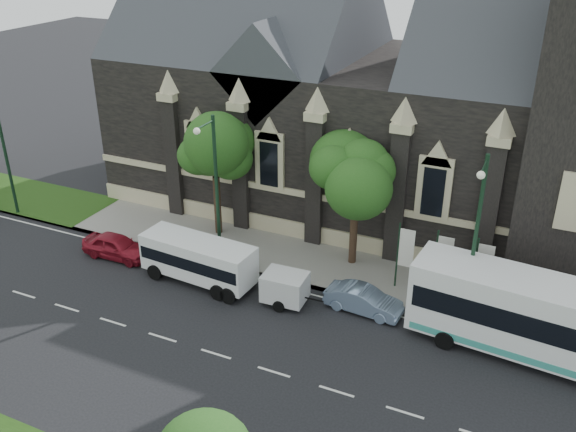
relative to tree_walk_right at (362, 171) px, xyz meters
The scene contains 16 objects.
ground 12.61m from the tree_walk_right, 106.69° to the right, with size 160.00×160.00×0.00m, color black.
sidewalk 6.69m from the tree_walk_right, 159.33° to the right, with size 80.00×5.00×0.15m, color gray.
museum 8.62m from the tree_walk_right, 76.72° to the left, with size 40.00×17.70×29.90m.
tree_walk_right is the anchor object (origin of this frame).
tree_walk_left 9.01m from the tree_walk_right, behind, with size 3.91×3.91×7.64m.
street_lamp_near 7.72m from the tree_walk_right, 28.06° to the right, with size 0.36×1.88×9.00m.
street_lamp_mid 8.10m from the tree_walk_right, 153.35° to the right, with size 0.36×1.88×9.00m.
street_lamp_far 23.50m from the tree_walk_right, behind, with size 0.36×1.88×9.00m.
banner_flag_left 4.92m from the tree_walk_right, 29.10° to the right, with size 0.90×0.10×4.00m.
banner_flag_center 6.36m from the tree_walk_right, 18.64° to the right, with size 0.90×0.10×4.00m.
banner_flag_right 8.05m from the tree_walk_right, 13.60° to the right, with size 0.90×0.10×4.00m.
tour_coach 12.71m from the tree_walk_right, 23.39° to the right, with size 13.66×4.01×3.93m.
shuttle_bus 10.14m from the tree_walk_right, 142.59° to the right, with size 6.71×2.77×2.53m.
box_trailer 7.63m from the tree_walk_right, 110.42° to the right, with size 3.28×1.93×1.74m.
sedan 7.11m from the tree_walk_right, 67.09° to the right, with size 1.40×4.03×1.33m, color #7D95B5.
car_far_red 15.11m from the tree_walk_right, 158.20° to the right, with size 1.71×4.24×1.45m, color maroon.
Camera 1 is at (12.66, -19.47, 18.42)m, focal length 38.47 mm.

